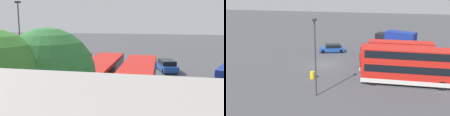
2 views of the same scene
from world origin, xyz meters
TOP-DOWN VIEW (x-y plane):
  - ground_plane at (0.00, 0.00)m, footprint 140.00×140.00m
  - bus_single_deck_near_end at (-5.19, 11.46)m, footprint 2.71×10.28m
  - bus_single_deck_second at (-1.87, 10.87)m, footprint 2.75×11.00m
  - bus_single_deck_third at (1.65, 10.81)m, footprint 2.76×10.29m
  - bus_double_decker_fourth at (5.54, 11.77)m, footprint 2.64×11.04m
  - car_hatchback_silver at (-7.48, -0.43)m, footprint 2.93×4.75m
  - lamp_post_tall at (11.04, 1.83)m, footprint 0.70×0.30m
  - waste_bin_yellow at (6.02, -0.12)m, footprint 0.60×0.60m
  - tree_midleft at (-3.09, 22.79)m, footprint 3.47×3.47m

SIDE VIEW (x-z plane):
  - ground_plane at x=0.00m, z-range 0.00..0.00m
  - waste_bin_yellow at x=6.02m, z-range 0.00..0.95m
  - car_hatchback_silver at x=-7.48m, z-range -0.01..1.42m
  - bus_single_deck_third at x=1.65m, z-range 0.14..3.09m
  - bus_single_deck_near_end at x=-5.19m, z-range 0.14..3.09m
  - bus_single_deck_second at x=-1.87m, z-range 0.15..3.10m
  - bus_double_decker_fourth at x=5.54m, z-range 0.17..4.72m
  - tree_midleft at x=-3.09m, z-range 1.37..7.64m
  - lamp_post_tall at x=11.04m, z-range 0.69..9.29m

